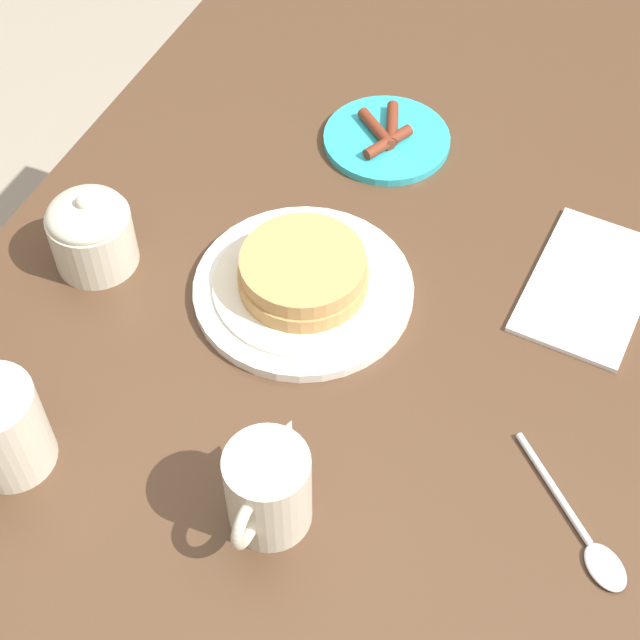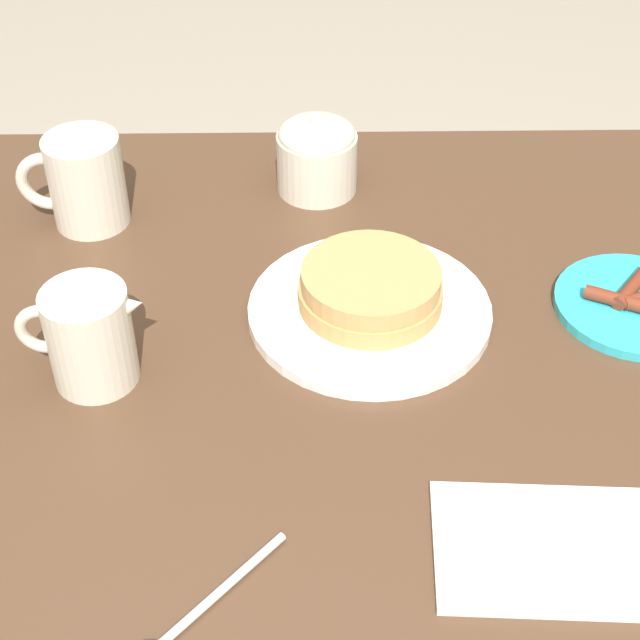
% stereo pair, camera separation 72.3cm
% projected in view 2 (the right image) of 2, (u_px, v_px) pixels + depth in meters
% --- Properties ---
extents(dining_table, '(1.46, 0.80, 0.75)m').
position_uv_depth(dining_table, '(328.00, 439.00, 0.99)').
color(dining_table, '#4C3321').
rests_on(dining_table, ground_plane).
extents(pancake_plate, '(0.23, 0.23, 0.06)m').
position_uv_depth(pancake_plate, '(370.00, 299.00, 0.93)').
color(pancake_plate, white).
rests_on(pancake_plate, dining_table).
extents(side_plate_bacon, '(0.15, 0.15, 0.02)m').
position_uv_depth(side_plate_bacon, '(634.00, 304.00, 0.95)').
color(side_plate_bacon, '#2DADBC').
rests_on(side_plate_bacon, dining_table).
extents(coffee_mug, '(0.11, 0.08, 0.10)m').
position_uv_depth(coffee_mug, '(83.00, 180.00, 1.04)').
color(coffee_mug, beige).
rests_on(coffee_mug, dining_table).
extents(creamer_pitcher, '(0.12, 0.08, 0.10)m').
position_uv_depth(creamer_pitcher, '(90.00, 335.00, 0.85)').
color(creamer_pitcher, beige).
rests_on(creamer_pitcher, dining_table).
extents(sugar_bowl, '(0.09, 0.09, 0.10)m').
position_uv_depth(sugar_bowl, '(317.00, 154.00, 1.09)').
color(sugar_bowl, beige).
rests_on(sugar_bowl, dining_table).
extents(napkin, '(0.20, 0.13, 0.01)m').
position_uv_depth(napkin, '(563.00, 549.00, 0.74)').
color(napkin, white).
rests_on(napkin, dining_table).
extents(spoon, '(0.13, 0.14, 0.01)m').
position_uv_depth(spoon, '(166.00, 640.00, 0.68)').
color(spoon, silver).
rests_on(spoon, dining_table).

